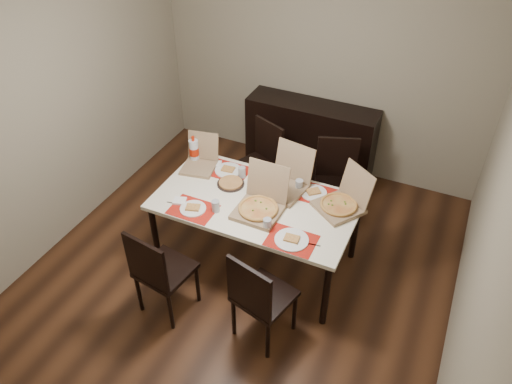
% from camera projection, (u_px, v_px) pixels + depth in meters
% --- Properties ---
extents(ground, '(3.80, 4.00, 0.02)m').
position_uv_depth(ground, '(245.00, 267.00, 4.87)').
color(ground, '#462715').
rests_on(ground, ground).
extents(room_walls, '(3.84, 4.02, 2.62)m').
position_uv_depth(room_walls, '(265.00, 85.00, 4.10)').
color(room_walls, gray).
rests_on(room_walls, ground).
extents(sideboard, '(1.50, 0.40, 0.90)m').
position_uv_depth(sideboard, '(310.00, 139.00, 5.86)').
color(sideboard, black).
rests_on(sideboard, ground).
extents(dining_table, '(1.80, 1.00, 0.75)m').
position_uv_depth(dining_table, '(256.00, 206.00, 4.52)').
color(dining_table, '#F5EBCE').
rests_on(dining_table, ground).
extents(chair_near_left, '(0.48, 0.48, 0.93)m').
position_uv_depth(chair_near_left, '(159.00, 270.00, 4.14)').
color(chair_near_left, black).
rests_on(chair_near_left, ground).
extents(chair_near_right, '(0.51, 0.51, 0.93)m').
position_uv_depth(chair_near_right, '(259.00, 296.00, 3.92)').
color(chair_near_right, black).
rests_on(chair_near_right, ground).
extents(chair_far_left, '(0.55, 0.55, 0.93)m').
position_uv_depth(chair_far_left, '(261.00, 160.00, 5.41)').
color(chair_far_left, black).
rests_on(chair_far_left, ground).
extents(chair_far_right, '(0.54, 0.54, 0.93)m').
position_uv_depth(chair_far_right, '(336.00, 178.00, 5.14)').
color(chair_far_right, black).
rests_on(chair_far_right, ground).
extents(setting_near_left, '(0.49, 0.30, 0.11)m').
position_uv_depth(setting_near_left, '(197.00, 207.00, 4.37)').
color(setting_near_left, red).
rests_on(setting_near_left, dining_table).
extents(setting_near_right, '(0.51, 0.30, 0.11)m').
position_uv_depth(setting_near_right, '(285.00, 236.00, 4.09)').
color(setting_near_right, red).
rests_on(setting_near_right, dining_table).
extents(setting_far_left, '(0.48, 0.30, 0.11)m').
position_uv_depth(setting_far_left, '(230.00, 170.00, 4.81)').
color(setting_far_left, red).
rests_on(setting_far_left, dining_table).
extents(setting_far_right, '(0.49, 0.30, 0.11)m').
position_uv_depth(setting_far_right, '(310.00, 191.00, 4.56)').
color(setting_far_right, red).
rests_on(setting_far_right, dining_table).
extents(napkin_loose, '(0.16, 0.16, 0.02)m').
position_uv_depth(napkin_loose, '(267.00, 210.00, 4.36)').
color(napkin_loose, white).
rests_on(napkin_loose, dining_table).
extents(pizza_box_center, '(0.40, 0.44, 0.39)m').
position_uv_depth(pizza_box_center, '(260.00, 205.00, 4.33)').
color(pizza_box_center, '#886D4F').
rests_on(pizza_box_center, dining_table).
extents(pizza_box_right, '(0.53, 0.54, 0.37)m').
position_uv_depth(pizza_box_right, '(342.00, 203.00, 4.37)').
color(pizza_box_right, '#886D4F').
rests_on(pizza_box_right, dining_table).
extents(pizza_box_left, '(0.36, 0.39, 0.31)m').
position_uv_depth(pizza_box_left, '(200.00, 162.00, 4.87)').
color(pizza_box_left, '#886D4F').
rests_on(pizza_box_left, dining_table).
extents(pizza_box_extra, '(0.46, 0.49, 0.39)m').
position_uv_depth(pizza_box_extra, '(285.00, 183.00, 4.59)').
color(pizza_box_extra, '#886D4F').
rests_on(pizza_box_extra, dining_table).
extents(faina_plate, '(0.26, 0.26, 0.03)m').
position_uv_depth(faina_plate, '(231.00, 183.00, 4.66)').
color(faina_plate, black).
rests_on(faina_plate, dining_table).
extents(dip_bowl, '(0.13, 0.13, 0.03)m').
position_uv_depth(dip_bowl, '(275.00, 190.00, 4.57)').
color(dip_bowl, white).
rests_on(dip_bowl, dining_table).
extents(soda_bottle, '(0.09, 0.09, 0.28)m').
position_uv_depth(soda_bottle, '(194.00, 151.00, 4.90)').
color(soda_bottle, silver).
rests_on(soda_bottle, dining_table).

